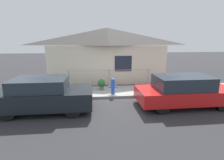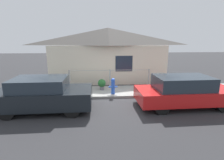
# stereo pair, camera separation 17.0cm
# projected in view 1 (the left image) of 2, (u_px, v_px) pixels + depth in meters

# --- Properties ---
(ground_plane) EXTENTS (60.00, 60.00, 0.00)m
(ground_plane) POSITION_uv_depth(u_px,v_px,m) (113.00, 99.00, 8.87)
(ground_plane) COLOR #2D2D30
(sidewalk) EXTENTS (24.00, 2.03, 0.12)m
(sidewalk) POSITION_uv_depth(u_px,v_px,m) (111.00, 92.00, 9.84)
(sidewalk) COLOR gray
(sidewalk) RESTS_ON ground_plane
(house) EXTENTS (8.12, 2.23, 3.69)m
(house) POSITION_uv_depth(u_px,v_px,m) (107.00, 39.00, 11.77)
(house) COLOR beige
(house) RESTS_ON ground_plane
(fence) EXTENTS (4.90, 0.10, 1.05)m
(fence) POSITION_uv_depth(u_px,v_px,m) (109.00, 77.00, 10.52)
(fence) COLOR #999993
(fence) RESTS_ON sidewalk
(car_left) EXTENTS (3.89, 1.80, 1.41)m
(car_left) POSITION_uv_depth(u_px,v_px,m) (44.00, 95.00, 7.19)
(car_left) COLOR black
(car_left) RESTS_ON ground_plane
(car_right) EXTENTS (4.30, 1.80, 1.38)m
(car_right) POSITION_uv_depth(u_px,v_px,m) (184.00, 91.00, 7.78)
(car_right) COLOR red
(car_right) RESTS_ON ground_plane
(fire_hydrant) EXTENTS (0.47, 0.21, 0.84)m
(fire_hydrant) POSITION_uv_depth(u_px,v_px,m) (113.00, 86.00, 9.14)
(fire_hydrant) COLOR blue
(fire_hydrant) RESTS_ON sidewalk
(potted_plant_near_hydrant) EXTENTS (0.45, 0.45, 0.61)m
(potted_plant_near_hydrant) POSITION_uv_depth(u_px,v_px,m) (102.00, 84.00, 9.90)
(potted_plant_near_hydrant) COLOR slate
(potted_plant_near_hydrant) RESTS_ON sidewalk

